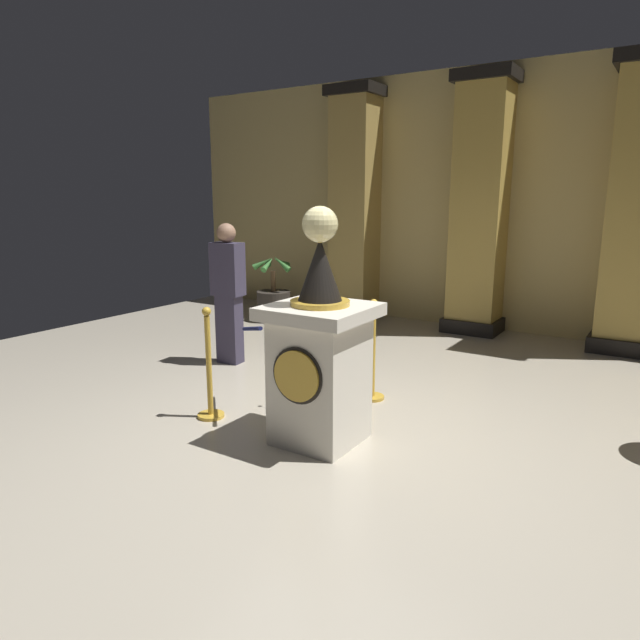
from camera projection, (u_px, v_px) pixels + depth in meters
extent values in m
plane|color=#B2A893|center=(321.00, 424.00, 4.95)|extent=(10.67, 10.67, 0.00)
cube|color=tan|center=(488.00, 201.00, 8.28)|extent=(10.67, 0.16, 3.75)
cube|color=silver|center=(320.00, 380.00, 4.54)|extent=(0.62, 0.62, 1.02)
cube|color=silver|center=(320.00, 312.00, 4.42)|extent=(0.78, 0.78, 0.10)
cylinder|color=gold|center=(297.00, 376.00, 4.24)|extent=(0.40, 0.03, 0.40)
cylinder|color=black|center=(297.00, 376.00, 4.25)|extent=(0.44, 0.01, 0.44)
cylinder|color=gold|center=(320.00, 303.00, 4.40)|extent=(0.47, 0.47, 0.04)
cone|color=black|center=(320.00, 269.00, 4.35)|extent=(0.34, 0.34, 0.48)
cylinder|color=gold|center=(320.00, 238.00, 4.30)|extent=(0.03, 0.03, 0.07)
sphere|color=beige|center=(320.00, 224.00, 4.27)|extent=(0.28, 0.28, 0.28)
cylinder|color=gold|center=(372.00, 397.00, 5.59)|extent=(0.24, 0.24, 0.03)
cylinder|color=gold|center=(373.00, 354.00, 5.49)|extent=(0.05, 0.05, 0.91)
sphere|color=gold|center=(374.00, 303.00, 5.38)|extent=(0.08, 0.08, 0.08)
cylinder|color=gold|center=(211.00, 415.00, 5.12)|extent=(0.24, 0.24, 0.03)
cylinder|color=gold|center=(209.00, 367.00, 5.02)|extent=(0.05, 0.05, 0.93)
sphere|color=gold|center=(206.00, 311.00, 4.91)|extent=(0.08, 0.08, 0.08)
cylinder|color=#141947|center=(335.00, 323.00, 5.30)|extent=(0.63, 0.53, 0.22)
cylinder|color=#141947|center=(252.00, 329.00, 5.07)|extent=(0.63, 0.53, 0.22)
sphere|color=#141947|center=(294.00, 335.00, 5.21)|extent=(0.04, 0.04, 0.04)
cube|color=black|center=(355.00, 309.00, 9.47)|extent=(0.76, 0.76, 0.20)
cube|color=tan|center=(356.00, 205.00, 9.10)|extent=(0.66, 0.66, 3.60)
cube|color=black|center=(358.00, 92.00, 8.73)|extent=(0.79, 0.79, 0.16)
cube|color=black|center=(628.00, 342.00, 7.34)|extent=(0.89, 0.89, 0.20)
cube|color=black|center=(474.00, 324.00, 8.40)|extent=(0.79, 0.79, 0.20)
cube|color=gold|center=(481.00, 207.00, 8.04)|extent=(0.68, 0.68, 3.60)
cube|color=black|center=(489.00, 77.00, 7.67)|extent=(0.82, 0.82, 0.16)
cylinder|color=#2D2823|center=(274.00, 306.00, 9.06)|extent=(0.53, 0.53, 0.47)
cylinder|color=brown|center=(273.00, 281.00, 8.98)|extent=(0.08, 0.08, 0.33)
cone|color=#387533|center=(282.00, 263.00, 8.84)|extent=(0.32, 0.12, 0.28)
cone|color=#387533|center=(281.00, 262.00, 9.02)|extent=(0.17, 0.33, 0.25)
cone|color=#387533|center=(269.00, 262.00, 9.06)|extent=(0.32, 0.28, 0.23)
cone|color=#387533|center=(263.00, 263.00, 8.92)|extent=(0.32, 0.26, 0.26)
cone|color=#387533|center=(268.00, 264.00, 8.77)|extent=(0.14, 0.33, 0.26)
cube|color=#383347|center=(230.00, 329.00, 6.72)|extent=(0.30, 0.21, 0.82)
cube|color=#383347|center=(227.00, 269.00, 6.57)|extent=(0.38, 0.25, 0.61)
sphere|color=#997056|center=(226.00, 233.00, 6.48)|extent=(0.22, 0.22, 0.22)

